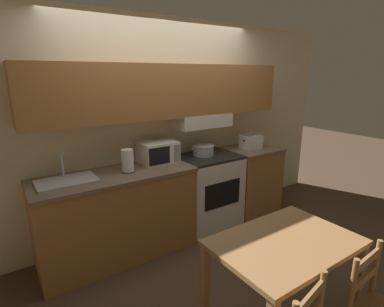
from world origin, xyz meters
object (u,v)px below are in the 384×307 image
microwave (157,152)px  dining_table (284,255)px  toaster (251,141)px  stove_range (208,191)px  cooking_pot (203,150)px  sink_basin (67,181)px  paper_towel_roll (128,161)px

microwave → dining_table: 1.81m
microwave → toaster: size_ratio=1.58×
toaster → dining_table: (-1.27, -1.64, -0.38)m
stove_range → microwave: microwave is taller
cooking_pot → microwave: (-0.61, 0.05, 0.05)m
stove_range → sink_basin: sink_basin is taller
cooking_pot → toaster: (0.75, -0.07, 0.02)m
stove_range → microwave: size_ratio=2.28×
stove_range → microwave: (-0.65, 0.11, 0.59)m
microwave → sink_basin: (-1.02, -0.12, -0.10)m
sink_basin → dining_table: (1.12, -1.64, -0.30)m
toaster → sink_basin: size_ratio=0.48×
paper_towel_roll → toaster: bearing=0.5°
microwave → toaster: (1.36, -0.12, -0.03)m
sink_basin → paper_towel_roll: (0.60, -0.02, 0.10)m
stove_range → dining_table: size_ratio=0.90×
cooking_pot → stove_range: bearing=-54.3°
microwave → dining_table: microwave is taller
microwave → cooking_pot: bearing=-5.0°
sink_basin → dining_table: bearing=-55.8°
stove_range → cooking_pot: cooking_pot is taller
dining_table → cooking_pot: bearing=73.1°
stove_range → paper_towel_roll: (-1.07, -0.03, 0.58)m
toaster → cooking_pot: bearing=174.7°
microwave → sink_basin: 1.03m
stove_range → cooking_pot: 0.54m
toaster → paper_towel_roll: paper_towel_roll is taller
paper_towel_roll → stove_range: bearing=1.9°
cooking_pot → microwave: microwave is taller
microwave → toaster: bearing=-5.2°
cooking_pot → toaster: size_ratio=1.35×
microwave → sink_basin: size_ratio=0.77×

